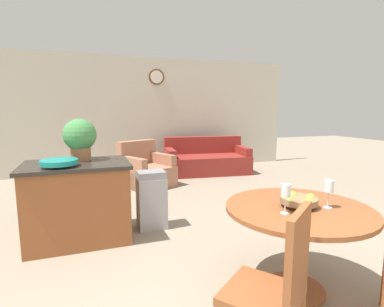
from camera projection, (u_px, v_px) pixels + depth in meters
wall_back at (136, 115)px, 7.14m from camera, size 8.00×0.09×2.70m
dining_table at (297, 227)px, 2.40m from camera, size 1.15×1.15×0.73m
dining_chair_near_left at (276, 284)px, 1.69m from camera, size 0.59×0.59×0.98m
fruit_bowl at (299, 200)px, 2.36m from camera, size 0.29×0.29×0.10m
wine_glass_left at (286, 192)px, 2.20m from camera, size 0.07×0.07×0.22m
wine_glass_right at (329, 187)px, 2.32m from camera, size 0.07×0.07×0.22m
kitchen_island at (78, 201)px, 3.41m from camera, size 1.15×0.80×0.90m
teal_bowl at (59, 162)px, 3.12m from camera, size 0.38×0.38×0.08m
potted_plant at (80, 137)px, 3.48m from camera, size 0.38×0.38×0.49m
trash_bin at (152, 200)px, 3.76m from camera, size 0.35×0.27×0.73m
couch at (206, 161)px, 7.05m from camera, size 2.00×1.18×0.83m
armchair at (146, 171)px, 5.85m from camera, size 1.11×1.14×0.87m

